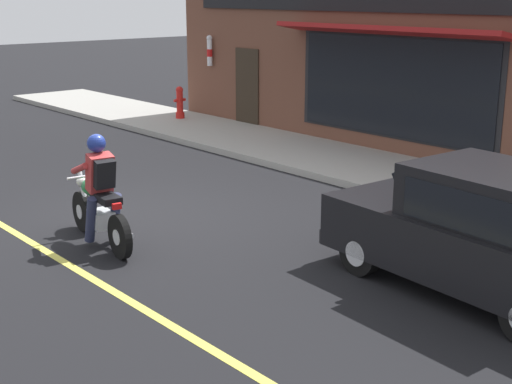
# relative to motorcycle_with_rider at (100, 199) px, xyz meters

# --- Properties ---
(ground_plane) EXTENTS (80.00, 80.00, 0.00)m
(ground_plane) POSITION_rel_motorcycle_with_rider_xyz_m (1.05, 0.80, -0.68)
(ground_plane) COLOR black
(sidewalk_curb) EXTENTS (2.60, 22.00, 0.14)m
(sidewalk_curb) POSITION_rel_motorcycle_with_rider_xyz_m (6.24, 3.80, -0.61)
(sidewalk_curb) COLOR #9E9B93
(sidewalk_curb) RESTS_ON ground
(storefront_building) EXTENTS (1.25, 11.97, 4.20)m
(storefront_building) POSITION_rel_motorcycle_with_rider_xyz_m (7.77, 2.24, 1.43)
(storefront_building) COLOR brown
(storefront_building) RESTS_ON ground
(motorcycle_with_rider) EXTENTS (0.63, 2.02, 1.62)m
(motorcycle_with_rider) POSITION_rel_motorcycle_with_rider_xyz_m (0.00, 0.00, 0.00)
(motorcycle_with_rider) COLOR black
(motorcycle_with_rider) RESTS_ON ground
(car_hatchback) EXTENTS (1.89, 3.88, 1.57)m
(car_hatchback) POSITION_rel_motorcycle_with_rider_xyz_m (2.56, -4.51, 0.09)
(car_hatchback) COLOR black
(car_hatchback) RESTS_ON ground
(fire_hydrant) EXTENTS (0.36, 0.24, 0.88)m
(fire_hydrant) POSITION_rel_motorcycle_with_rider_xyz_m (6.60, 7.38, -0.11)
(fire_hydrant) COLOR red
(fire_hydrant) RESTS_ON sidewalk_curb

